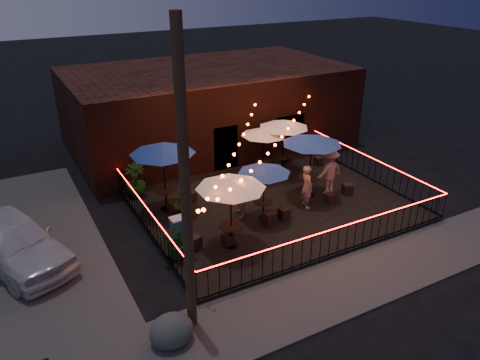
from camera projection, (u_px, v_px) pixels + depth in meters
The scene contains 36 objects.
ground at pixel (301, 230), 17.00m from camera, with size 110.00×110.00×0.00m, color black.
patio at pixel (272, 206), 18.56m from camera, with size 10.00×8.00×0.15m, color black.
sidewalk at pixel (362, 278), 14.40m from camera, with size 18.00×2.50×0.05m, color #464441.
brick_building at pixel (208, 106), 24.55m from camera, with size 14.00×8.00×4.00m.
utility_pole at pixel (185, 191), 10.90m from camera, with size 0.26×0.26×8.00m, color #372016.
fence_front at pixel (338, 241), 15.13m from camera, with size 10.00×0.04×1.04m.
fence_left at pixel (150, 223), 16.15m from camera, with size 0.04×8.00×1.04m.
fence_right at pixel (369, 168), 20.48m from camera, with size 0.04×8.00×1.04m.
festoon_lights at pixel (255, 156), 16.86m from camera, with size 10.02×8.72×1.32m.
cafe_table_0 at pixel (231, 184), 14.85m from camera, with size 2.98×2.98×2.53m.
cafe_table_1 at pixel (162, 150), 17.15m from camera, with size 3.21×3.21×2.70m.
cafe_table_2 at pixel (264, 170), 16.75m from camera, with size 2.57×2.57×2.14m.
cafe_table_3 at pixel (264, 132), 20.20m from camera, with size 2.67×2.67×2.23m.
cafe_table_4 at pixel (312, 140), 18.25m from camera, with size 2.71×2.71×2.63m.
cafe_table_5 at pixel (284, 124), 20.51m from camera, with size 2.58×2.58×2.46m.
bistro_chair_0 at pixel (195, 242), 15.59m from camera, with size 0.38×0.38×0.45m, color black.
bistro_chair_1 at pixel (228, 240), 15.78m from camera, with size 0.34×0.34×0.41m, color black.
bistro_chair_2 at pixel (173, 207), 17.89m from camera, with size 0.35×0.35×0.42m, color black.
bistro_chair_3 at pixel (191, 197), 18.66m from camera, with size 0.36×0.36×0.42m, color black.
bistro_chair_4 at pixel (269, 219), 16.99m from camera, with size 0.41×0.41×0.49m, color black.
bistro_chair_5 at pixel (284, 213), 17.42m from camera, with size 0.35×0.35×0.41m, color black.
bistro_chair_6 at pixel (244, 178), 20.34m from camera, with size 0.34×0.34×0.40m, color black.
bistro_chair_7 at pixel (258, 174), 20.61m from camera, with size 0.36×0.36×0.43m, color black.
bistro_chair_8 at pixel (330, 199), 18.53m from camera, with size 0.34×0.34×0.40m, color black.
bistro_chair_9 at pixel (347, 189), 19.26m from camera, with size 0.37×0.37×0.44m, color black.
bistro_chair_10 at pixel (287, 166), 21.43m from camera, with size 0.38×0.38×0.45m, color black.
bistro_chair_11 at pixel (318, 161), 22.02m from camera, with size 0.34×0.34×0.40m, color black.
patron_a at pixel (307, 187), 17.97m from camera, with size 0.64×0.42×1.75m, color beige.
patron_b at pixel (239, 197), 17.28m from camera, with size 0.81×0.63×1.68m, color #D1AA8C.
patron_c at pixel (329, 171), 19.01m from camera, with size 1.28×0.74×1.98m, color beige.
potted_shrub_a at pixel (178, 240), 15.00m from camera, with size 1.09×0.94×1.21m, color #0E400C.
potted_shrub_b at pixel (183, 203), 17.21m from camera, with size 0.72×0.58×1.31m, color #113713.
potted_shrub_c at pixel (135, 181), 18.88m from camera, with size 0.79×0.79×1.40m, color #173D10.
cooler at pixel (180, 227), 16.11m from camera, with size 0.63×0.47×0.80m.
boulder at pixel (171, 331), 11.81m from camera, with size 1.01×0.86×0.79m, color #464641.
car_white at pixel (13, 241), 14.81m from camera, with size 1.99×4.95×1.69m, color silver.
Camera 1 is at (-8.94, -11.80, 8.84)m, focal length 35.00 mm.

